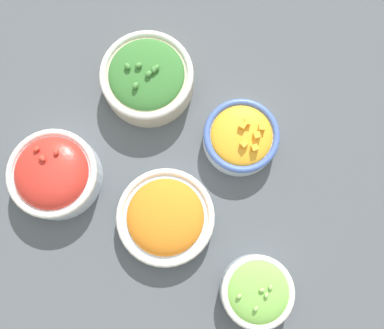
{
  "coord_description": "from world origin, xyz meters",
  "views": [
    {
      "loc": [
        -0.07,
        0.12,
        0.77
      ],
      "look_at": [
        0.0,
        0.0,
        0.03
      ],
      "focal_mm": 40.0,
      "sensor_mm": 36.0,
      "label": 1
    }
  ],
  "objects_px": {
    "bowl_lettuce": "(257,292)",
    "bowl_cherry_tomatoes": "(54,174)",
    "bowl_broccoli": "(147,78)",
    "bowl_squash": "(241,137)",
    "bowl_carrots": "(166,217)"
  },
  "relations": [
    {
      "from": "bowl_cherry_tomatoes",
      "to": "bowl_broccoli",
      "type": "bearing_deg",
      "value": -100.16
    },
    {
      "from": "bowl_lettuce",
      "to": "bowl_squash",
      "type": "distance_m",
      "value": 0.27
    },
    {
      "from": "bowl_carrots",
      "to": "bowl_lettuce",
      "type": "height_order",
      "value": "bowl_lettuce"
    },
    {
      "from": "bowl_squash",
      "to": "bowl_cherry_tomatoes",
      "type": "bearing_deg",
      "value": 43.68
    },
    {
      "from": "bowl_carrots",
      "to": "bowl_broccoli",
      "type": "distance_m",
      "value": 0.25
    },
    {
      "from": "bowl_carrots",
      "to": "bowl_broccoli",
      "type": "relative_size",
      "value": 1.01
    },
    {
      "from": "bowl_lettuce",
      "to": "bowl_squash",
      "type": "relative_size",
      "value": 0.9
    },
    {
      "from": "bowl_broccoli",
      "to": "bowl_cherry_tomatoes",
      "type": "xyz_separation_m",
      "value": [
        0.04,
        0.24,
        -0.0
      ]
    },
    {
      "from": "bowl_carrots",
      "to": "bowl_squash",
      "type": "xyz_separation_m",
      "value": [
        -0.04,
        -0.19,
        0.0
      ]
    },
    {
      "from": "bowl_broccoli",
      "to": "bowl_cherry_tomatoes",
      "type": "height_order",
      "value": "bowl_cherry_tomatoes"
    },
    {
      "from": "bowl_carrots",
      "to": "bowl_cherry_tomatoes",
      "type": "xyz_separation_m",
      "value": [
        0.21,
        0.04,
        0.01
      ]
    },
    {
      "from": "bowl_broccoli",
      "to": "bowl_squash",
      "type": "distance_m",
      "value": 0.2
    },
    {
      "from": "bowl_squash",
      "to": "bowl_cherry_tomatoes",
      "type": "distance_m",
      "value": 0.34
    },
    {
      "from": "bowl_carrots",
      "to": "bowl_squash",
      "type": "distance_m",
      "value": 0.2
    },
    {
      "from": "bowl_lettuce",
      "to": "bowl_cherry_tomatoes",
      "type": "bearing_deg",
      "value": 2.32
    }
  ]
}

